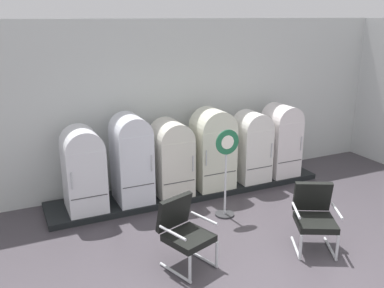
# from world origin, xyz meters

# --- Properties ---
(ground) EXTENTS (12.00, 10.00, 0.05)m
(ground) POSITION_xyz_m (0.00, 0.00, -0.03)
(ground) COLOR #413B41
(back_wall) EXTENTS (11.76, 0.12, 3.16)m
(back_wall) POSITION_xyz_m (0.00, 3.66, 1.59)
(back_wall) COLOR silver
(back_wall) RESTS_ON ground
(display_plinth) EXTENTS (5.22, 0.95, 0.10)m
(display_plinth) POSITION_xyz_m (0.00, 3.02, 0.05)
(display_plinth) COLOR black
(display_plinth) RESTS_ON ground
(refrigerator_0) EXTENTS (0.63, 0.72, 1.40)m
(refrigerator_0) POSITION_xyz_m (-1.95, 2.94, 0.84)
(refrigerator_0) COLOR white
(refrigerator_0) RESTS_ON display_plinth
(refrigerator_1) EXTENTS (0.59, 0.72, 1.53)m
(refrigerator_1) POSITION_xyz_m (-1.13, 2.94, 0.92)
(refrigerator_1) COLOR white
(refrigerator_1) RESTS_ON display_plinth
(refrigerator_2) EXTENTS (0.63, 0.73, 1.35)m
(refrigerator_2) POSITION_xyz_m (-0.40, 2.94, 0.81)
(refrigerator_2) COLOR silver
(refrigerator_2) RESTS_ON display_plinth
(refrigerator_3) EXTENTS (0.71, 0.64, 1.49)m
(refrigerator_3) POSITION_xyz_m (0.41, 2.90, 0.89)
(refrigerator_3) COLOR silver
(refrigerator_3) RESTS_ON display_plinth
(refrigerator_4) EXTENTS (0.61, 0.63, 1.36)m
(refrigerator_4) POSITION_xyz_m (1.26, 2.89, 0.82)
(refrigerator_4) COLOR white
(refrigerator_4) RESTS_ON display_plinth
(refrigerator_5) EXTENTS (0.60, 0.67, 1.43)m
(refrigerator_5) POSITION_xyz_m (1.96, 2.91, 0.86)
(refrigerator_5) COLOR white
(refrigerator_5) RESTS_ON display_plinth
(armchair_left) EXTENTS (0.73, 0.79, 0.94)m
(armchair_left) POSITION_xyz_m (-1.06, 0.90, 0.51)
(armchair_left) COLOR silver
(armchair_left) RESTS_ON ground
(armchair_right) EXTENTS (0.78, 0.82, 0.94)m
(armchair_right) POSITION_xyz_m (0.80, 0.53, 0.51)
(armchair_right) COLOR silver
(armchair_right) RESTS_ON ground
(sign_stand) EXTENTS (0.41, 0.32, 1.49)m
(sign_stand) POSITION_xyz_m (0.14, 1.91, 0.69)
(sign_stand) COLOR #2D2D30
(sign_stand) RESTS_ON ground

